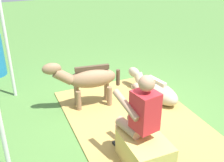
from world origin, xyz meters
name	(u,v)px	position (x,y,z in m)	size (l,w,h in m)	color
ground_plane	(133,112)	(0.00, 0.00, 0.00)	(24.00, 24.00, 0.00)	#4C7A38
hay_patch	(134,119)	(-0.21, 0.09, 0.01)	(2.85, 2.07, 0.02)	#AD8C47
hay_bale	(144,152)	(-1.20, 0.45, 0.20)	(0.71, 0.53, 0.41)	tan
person_seated	(139,114)	(-1.04, 0.47, 0.70)	(0.70, 0.49, 1.29)	tan
pony_standing	(87,79)	(0.50, 0.65, 0.55)	(0.42, 1.35, 0.92)	#8C6B4C
pony_lying	(155,90)	(0.26, -0.60, 0.19)	(1.36, 0.58, 0.42)	tan
tent_pole_right	(4,31)	(1.46, 1.84, 1.29)	(0.06, 0.06, 2.59)	silver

